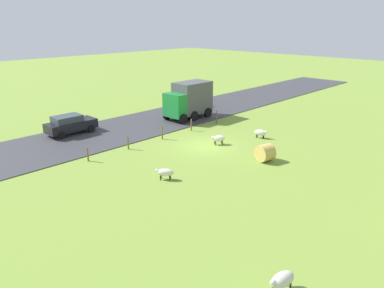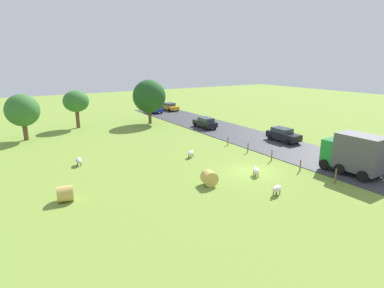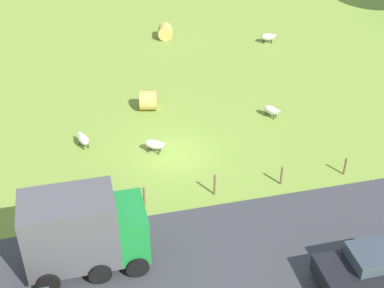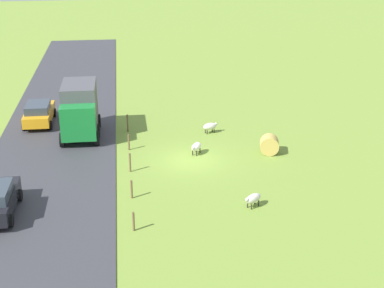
# 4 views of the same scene
# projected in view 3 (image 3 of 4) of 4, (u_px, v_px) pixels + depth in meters

# --- Properties ---
(ground_plane) EXTENTS (160.00, 160.00, 0.00)m
(ground_plane) POSITION_uv_depth(u_px,v_px,m) (175.00, 154.00, 30.01)
(ground_plane) COLOR olive
(road_strip) EXTENTS (8.00, 80.00, 0.06)m
(road_strip) POSITION_uv_depth(u_px,v_px,m) (217.00, 269.00, 22.97)
(road_strip) COLOR #38383D
(road_strip) RESTS_ON ground_plane
(sheep_0) EXTENTS (0.97, 1.18, 0.76)m
(sheep_0) POSITION_uv_depth(u_px,v_px,m) (154.00, 144.00, 29.89)
(sheep_0) COLOR white
(sheep_0) RESTS_ON ground_plane
(sheep_1) EXTENTS (1.18, 0.81, 0.75)m
(sheep_1) POSITION_uv_depth(u_px,v_px,m) (83.00, 139.00, 30.36)
(sheep_1) COLOR silver
(sheep_1) RESTS_ON ground_plane
(sheep_2) EXTENTS (1.15, 1.03, 0.73)m
(sheep_2) POSITION_uv_depth(u_px,v_px,m) (271.00, 110.00, 33.00)
(sheep_2) COLOR silver
(sheep_2) RESTS_ON ground_plane
(sheep_3) EXTENTS (0.75, 1.25, 0.77)m
(sheep_3) POSITION_uv_depth(u_px,v_px,m) (268.00, 37.00, 42.19)
(sheep_3) COLOR beige
(sheep_3) RESTS_ON ground_plane
(hay_bale_0) EXTENTS (1.26, 1.32, 1.16)m
(hay_bale_0) POSITION_uv_depth(u_px,v_px,m) (165.00, 32.00, 42.79)
(hay_bale_0) COLOR tan
(hay_bale_0) RESTS_ON ground_plane
(hay_bale_1) EXTENTS (1.42, 1.27, 1.22)m
(hay_bale_1) POSITION_uv_depth(u_px,v_px,m) (148.00, 100.00, 33.72)
(hay_bale_1) COLOR tan
(hay_bale_1) RESTS_ON ground_plane
(fence_post_0) EXTENTS (0.12, 0.12, 1.28)m
(fence_post_0) POSITION_uv_depth(u_px,v_px,m) (70.00, 206.00, 25.41)
(fence_post_0) COLOR brown
(fence_post_0) RESTS_ON ground_plane
(fence_post_1) EXTENTS (0.12, 0.12, 1.10)m
(fence_post_1) POSITION_uv_depth(u_px,v_px,m) (144.00, 196.00, 26.15)
(fence_post_1) COLOR brown
(fence_post_1) RESTS_ON ground_plane
(fence_post_2) EXTENTS (0.12, 0.12, 1.20)m
(fence_post_2) POSITION_uv_depth(u_px,v_px,m) (215.00, 185.00, 26.80)
(fence_post_2) COLOR brown
(fence_post_2) RESTS_ON ground_plane
(fence_post_3) EXTENTS (0.12, 0.12, 1.07)m
(fence_post_3) POSITION_uv_depth(u_px,v_px,m) (282.00, 176.00, 27.52)
(fence_post_3) COLOR brown
(fence_post_3) RESTS_ON ground_plane
(fence_post_4) EXTENTS (0.12, 0.12, 1.02)m
(fence_post_4) POSITION_uv_depth(u_px,v_px,m) (345.00, 166.00, 28.22)
(fence_post_4) COLOR brown
(fence_post_4) RESTS_ON ground_plane
(truck_0) EXTENTS (2.60, 4.96, 3.64)m
(truck_0) POSITION_uv_depth(u_px,v_px,m) (83.00, 230.00, 22.15)
(truck_0) COLOR #197F33
(truck_0) RESTS_ON road_strip
(car_1) EXTENTS (2.03, 4.33, 1.67)m
(car_1) POSITION_uv_depth(u_px,v_px,m) (371.00, 265.00, 21.98)
(car_1) COLOR black
(car_1) RESTS_ON road_strip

